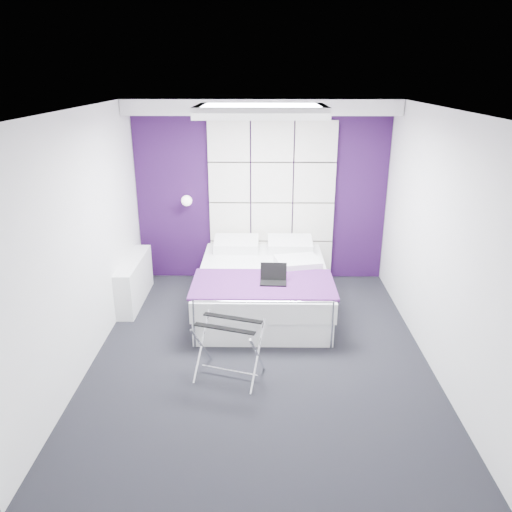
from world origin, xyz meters
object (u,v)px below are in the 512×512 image
Objects in this scene: radiator at (135,281)px; luggage_rack at (229,350)px; laptop at (273,278)px; wall_lamp at (187,200)px; bed at (263,287)px; nightstand at (222,248)px.

luggage_rack reaches higher than radiator.
laptop is at bearing -19.50° from radiator.
wall_lamp is 1.70m from bed.
wall_lamp is at bearing 175.20° from nightstand.
bed is at bearing -5.93° from radiator.
laptop reaches higher than luggage_rack.
luggage_rack is at bearing -51.83° from radiator.
bed reaches higher than luggage_rack.
luggage_rack is at bearing -73.59° from wall_lamp.
radiator reaches higher than nightstand.
radiator is 1.34m from nightstand.
radiator is 1.98m from laptop.
wall_lamp is 0.48× the size of laptop.
radiator is 1.73m from bed.
wall_lamp is at bearing 132.80° from laptop.
wall_lamp is 0.86m from nightstand.
nightstand is at bearing 123.92° from bed.
laptop is (0.72, -1.37, 0.12)m from nightstand.
bed is at bearing -40.98° from wall_lamp.
luggage_rack reaches higher than nightstand.
wall_lamp is 0.12× the size of radiator.
wall_lamp is at bearing 49.90° from radiator.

